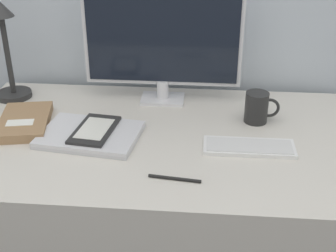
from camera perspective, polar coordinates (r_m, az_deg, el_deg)
desk at (r=1.70m, az=-0.76°, el=-12.02°), size 1.33×0.77×0.73m
monitor at (r=1.65m, az=-0.69°, el=11.11°), size 0.56×0.11×0.46m
keyboard at (r=1.43m, az=9.85°, el=-2.53°), size 0.28×0.10×0.01m
laptop at (r=1.49m, az=-9.46°, el=-1.05°), size 0.33×0.26×0.02m
ereader at (r=1.49m, az=-8.93°, el=-0.44°), size 0.14×0.21×0.01m
desk_lamp at (r=1.79m, az=-19.12°, el=9.05°), size 0.13×0.13×0.36m
notebook at (r=1.61m, az=-17.07°, el=0.51°), size 0.20×0.27×0.03m
coffee_mug at (r=1.58m, az=10.83°, el=2.24°), size 0.12×0.08×0.10m
pen at (r=1.27m, az=0.82°, el=-6.42°), size 0.15×0.03×0.01m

